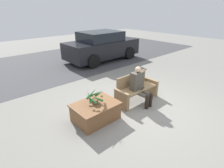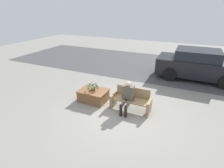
% 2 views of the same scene
% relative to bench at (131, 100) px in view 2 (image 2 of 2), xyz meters
% --- Properties ---
extents(ground_plane, '(30.00, 30.00, 0.00)m').
position_rel_bench_xyz_m(ground_plane, '(-0.29, -0.44, -0.38)').
color(ground_plane, gray).
extents(road_surface, '(20.00, 6.00, 0.01)m').
position_rel_bench_xyz_m(road_surface, '(-0.29, 5.62, -0.37)').
color(road_surface, '#424244').
rests_on(road_surface, ground_plane).
extents(bench, '(1.46, 0.54, 0.82)m').
position_rel_bench_xyz_m(bench, '(0.00, 0.00, 0.00)').
color(bench, '#8C704C').
rests_on(bench, ground_plane).
extents(person_seated, '(0.40, 0.64, 1.15)m').
position_rel_bench_xyz_m(person_seated, '(-0.09, -0.19, 0.24)').
color(person_seated, '#4C473D').
rests_on(person_seated, ground_plane).
extents(planter_box, '(1.12, 0.84, 0.47)m').
position_rel_bench_xyz_m(planter_box, '(-1.60, -0.02, -0.12)').
color(planter_box, brown).
rests_on(planter_box, ground_plane).
extents(potted_plant, '(0.48, 0.51, 0.37)m').
position_rel_bench_xyz_m(potted_plant, '(-1.59, -0.02, 0.27)').
color(potted_plant, brown).
rests_on(potted_plant, planter_box).
extents(parked_car, '(4.07, 1.98, 1.55)m').
position_rel_bench_xyz_m(parked_car, '(2.15, 4.35, 0.39)').
color(parked_car, black).
rests_on(parked_car, ground_plane).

